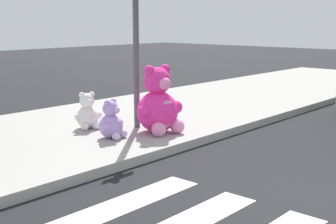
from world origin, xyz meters
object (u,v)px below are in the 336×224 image
(sign_pole, at_px, (136,37))
(plush_teal, at_px, (167,113))
(plush_lavender, at_px, (112,123))
(plush_white, at_px, (88,114))
(plush_pink_large, at_px, (159,106))

(sign_pole, xyz_separation_m, plush_teal, (0.66, -0.17, -1.49))
(plush_lavender, bearing_deg, plush_white, 77.48)
(sign_pole, distance_m, plush_white, 1.70)
(plush_pink_large, distance_m, plush_white, 1.39)
(plush_white, bearing_deg, plush_lavender, -102.52)
(plush_white, bearing_deg, plush_teal, -30.66)
(plush_white, height_order, plush_teal, plush_white)
(plush_white, xyz_separation_m, plush_teal, (1.34, -0.80, -0.07))
(plush_pink_large, xyz_separation_m, plush_white, (-0.66, 1.21, -0.21))
(plush_teal, height_order, plush_lavender, plush_lavender)
(plush_white, height_order, plush_lavender, plush_white)
(sign_pole, height_order, plush_lavender, sign_pole)
(sign_pole, relative_size, plush_pink_large, 2.60)
(plush_white, relative_size, plush_teal, 1.36)
(plush_white, bearing_deg, plush_pink_large, -61.38)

